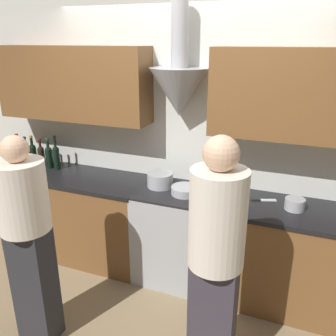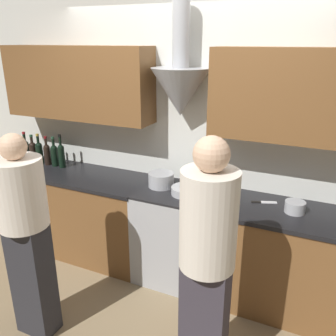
# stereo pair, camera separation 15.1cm
# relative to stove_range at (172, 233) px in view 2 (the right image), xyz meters

# --- Properties ---
(ground_plane) EXTENTS (12.00, 12.00, 0.00)m
(ground_plane) POSITION_rel_stove_range_xyz_m (0.00, -0.33, -0.46)
(ground_plane) COLOR #847051
(wall_back) EXTENTS (8.40, 0.52, 2.60)m
(wall_back) POSITION_rel_stove_range_xyz_m (-0.06, 0.26, 1.03)
(wall_back) COLOR silver
(wall_back) RESTS_ON ground_plane
(counter_left) EXTENTS (1.62, 0.62, 0.91)m
(counter_left) POSITION_rel_stove_range_xyz_m (-1.10, -0.00, -0.00)
(counter_left) COLOR brown
(counter_left) RESTS_ON ground_plane
(counter_right) EXTENTS (1.32, 0.62, 0.91)m
(counter_right) POSITION_rel_stove_range_xyz_m (0.95, -0.00, -0.00)
(counter_right) COLOR brown
(counter_right) RESTS_ON ground_plane
(stove_range) EXTENTS (0.61, 0.60, 0.91)m
(stove_range) POSITION_rel_stove_range_xyz_m (0.00, 0.00, 0.00)
(stove_range) COLOR #A8AAAF
(stove_range) RESTS_ON ground_plane
(wine_bottle_0) EXTENTS (0.08, 0.08, 0.34)m
(wine_bottle_0) POSITION_rel_stove_range_xyz_m (-1.83, 0.07, 0.59)
(wine_bottle_0) COLOR black
(wine_bottle_0) RESTS_ON counter_left
(wine_bottle_1) EXTENTS (0.08, 0.08, 0.32)m
(wine_bottle_1) POSITION_rel_stove_range_xyz_m (-1.73, 0.08, 0.58)
(wine_bottle_1) COLOR black
(wine_bottle_1) RESTS_ON counter_left
(wine_bottle_2) EXTENTS (0.08, 0.08, 0.34)m
(wine_bottle_2) POSITION_rel_stove_range_xyz_m (-1.64, 0.07, 0.59)
(wine_bottle_2) COLOR black
(wine_bottle_2) RESTS_ON counter_left
(wine_bottle_3) EXTENTS (0.07, 0.07, 0.32)m
(wine_bottle_3) POSITION_rel_stove_range_xyz_m (-1.54, 0.08, 0.58)
(wine_bottle_3) COLOR black
(wine_bottle_3) RESTS_ON counter_left
(wine_bottle_4) EXTENTS (0.08, 0.08, 0.32)m
(wine_bottle_4) POSITION_rel_stove_range_xyz_m (-1.44, 0.08, 0.58)
(wine_bottle_4) COLOR black
(wine_bottle_4) RESTS_ON counter_left
(wine_bottle_5) EXTENTS (0.07, 0.07, 0.36)m
(wine_bottle_5) POSITION_rel_stove_range_xyz_m (-1.34, 0.08, 0.59)
(wine_bottle_5) COLOR black
(wine_bottle_5) RESTS_ON counter_left
(stock_pot) EXTENTS (0.24, 0.24, 0.13)m
(stock_pot) POSITION_rel_stove_range_xyz_m (-0.14, 0.04, 0.52)
(stock_pot) COLOR #A8AAAF
(stock_pot) RESTS_ON stove_range
(mixing_bowl) EXTENTS (0.25, 0.25, 0.07)m
(mixing_bowl) POSITION_rel_stove_range_xyz_m (0.14, -0.03, 0.48)
(mixing_bowl) COLOR #A8AAAF
(mixing_bowl) RESTS_ON stove_range
(orange_fruit) EXTENTS (0.08, 0.08, 0.08)m
(orange_fruit) POSITION_rel_stove_range_xyz_m (0.52, 0.07, 0.49)
(orange_fruit) COLOR orange
(orange_fruit) RESTS_ON counter_right
(saucepan) EXTENTS (0.16, 0.16, 0.09)m
(saucepan) POSITION_rel_stove_range_xyz_m (1.06, 0.00, 0.50)
(saucepan) COLOR #A8AAAF
(saucepan) RESTS_ON counter_right
(chefs_knife) EXTENTS (0.21, 0.10, 0.01)m
(chefs_knife) POSITION_rel_stove_range_xyz_m (0.81, 0.08, 0.45)
(chefs_knife) COLOR silver
(chefs_knife) RESTS_ON counter_right
(person_foreground_left) EXTENTS (0.35, 0.35, 1.62)m
(person_foreground_left) POSITION_rel_stove_range_xyz_m (-0.68, -1.10, 0.43)
(person_foreground_left) COLOR #28282D
(person_foreground_left) RESTS_ON ground_plane
(person_foreground_right) EXTENTS (0.34, 0.34, 1.72)m
(person_foreground_right) POSITION_rel_stove_range_xyz_m (0.65, -0.96, 0.49)
(person_foreground_right) COLOR #38333D
(person_foreground_right) RESTS_ON ground_plane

